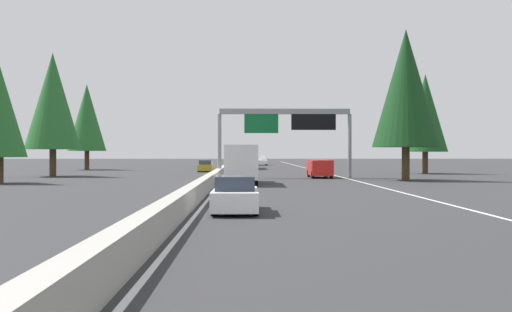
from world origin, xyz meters
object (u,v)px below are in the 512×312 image
bus_near_center (244,157)px  conifer_right_near (406,88)px  box_truck_distant_b (242,163)px  conifer_left_far (87,118)px  pickup_far_right (262,160)px  sign_gantry_overhead (287,123)px  oncoming_near (206,166)px  minivan_mid_right (320,168)px  conifer_left_mid (53,101)px  sedan_mid_left (235,195)px  conifer_right_mid (425,113)px

bus_near_center → conifer_right_near: bearing=-158.3°
box_truck_distant_b → bus_near_center: bearing=-0.2°
conifer_left_far → pickup_far_right: bearing=-41.6°
bus_near_center → pickup_far_right: 24.14m
sign_gantry_overhead → oncoming_near: 20.13m
minivan_mid_right → pickup_far_right: 54.15m
conifer_left_mid → conifer_left_far: bearing=7.2°
sign_gantry_overhead → conifer_right_near: 11.34m
minivan_mid_right → bus_near_center: bearing=13.6°
sign_gantry_overhead → conifer_left_mid: (3.98, 23.30, 2.38)m
pickup_far_right → conifer_right_near: 60.60m
sign_gantry_overhead → oncoming_near: (17.49, 8.87, -4.52)m
pickup_far_right → conifer_left_mid: bearing=156.0°
box_truck_distant_b → pickup_far_right: (64.48, -3.39, -0.70)m
bus_near_center → conifer_right_near: size_ratio=0.88×
box_truck_distant_b → minivan_mid_right: bearing=-35.2°
box_truck_distant_b → conifer_left_far: conifer_left_far is taller
conifer_right_near → bus_near_center: bearing=21.7°
oncoming_near → conifer_left_mid: (-13.51, 14.43, 6.90)m
sign_gantry_overhead → minivan_mid_right: sign_gantry_overhead is taller
sedan_mid_left → conifer_right_mid: size_ratio=0.39×
bus_near_center → oncoming_near: (-13.23, 4.80, -1.03)m
sign_gantry_overhead → conifer_left_mid: size_ratio=1.02×
minivan_mid_right → sign_gantry_overhead: bearing=100.9°
conifer_left_mid → conifer_left_far: 22.27m
box_truck_distant_b → conifer_left_far: 42.48m
minivan_mid_right → bus_near_center: bus_near_center is taller
bus_near_center → conifer_right_mid: size_ratio=1.01×
conifer_right_mid → conifer_left_mid: (-6.81, 39.95, 0.68)m
bus_near_center → conifer_left_mid: (-26.74, 19.23, 5.87)m
conifer_right_mid → conifer_left_far: size_ratio=0.95×
bus_near_center → oncoming_near: size_ratio=2.61×
sedan_mid_left → conifer_left_mid: (34.33, 19.02, 6.90)m
sign_gantry_overhead → minivan_mid_right: size_ratio=2.54×
minivan_mid_right → conifer_left_mid: size_ratio=0.40×
sedan_mid_left → box_truck_distant_b: 20.51m
sedan_mid_left → box_truck_distant_b: size_ratio=0.52×
box_truck_distant_b → conifer_left_far: size_ratio=0.71×
sedan_mid_left → pickup_far_right: bearing=-2.4°
conifer_right_mid → box_truck_distant_b: bearing=134.7°
bus_near_center → conifer_left_mid: size_ratio=0.92×
sign_gantry_overhead → conifer_left_far: bearing=45.0°
box_truck_distant_b → oncoming_near: 27.77m
oncoming_near → conifer_right_near: conifer_right_near is taller
conifer_left_mid → conifer_left_far: (22.09, 2.81, -0.28)m
conifer_left_mid → conifer_right_near: bearing=-104.4°
oncoming_near → conifer_left_far: bearing=-116.4°
oncoming_near → conifer_left_mid: 20.94m
minivan_mid_right → conifer_left_far: conifer_left_far is taller
bus_near_center → conifer_left_mid: bearing=144.3°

